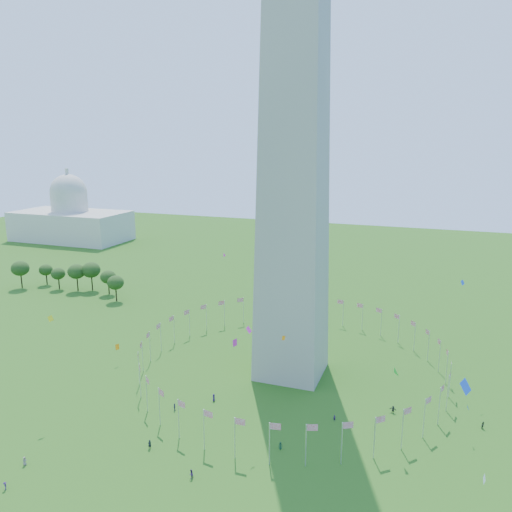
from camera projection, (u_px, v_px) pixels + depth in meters
The scene contains 7 objects.
ground at pixel (214, 491), 89.32m from camera, with size 600.00×600.00×0.00m, color #215213.
washington_monument at pixel (297, 38), 115.95m from camera, with size 16.80×16.80×169.00m, color #A5A093, non-canonical shape.
flag_ring at pixel (291, 357), 134.09m from camera, with size 80.24×80.24×9.00m.
capitol_building at pixel (70, 204), 308.58m from camera, with size 70.00×35.00×46.00m, color beige, non-canonical shape.
crowd at pixel (248, 482), 90.37m from camera, with size 88.50×66.91×1.98m.
kites_aloft at pixel (300, 361), 101.82m from camera, with size 90.82×78.25×29.70m.
tree_line_west at pixel (73, 279), 206.27m from camera, with size 55.31×15.79×11.82m.
Camera 1 is at (33.43, -70.24, 61.33)m, focal length 35.00 mm.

